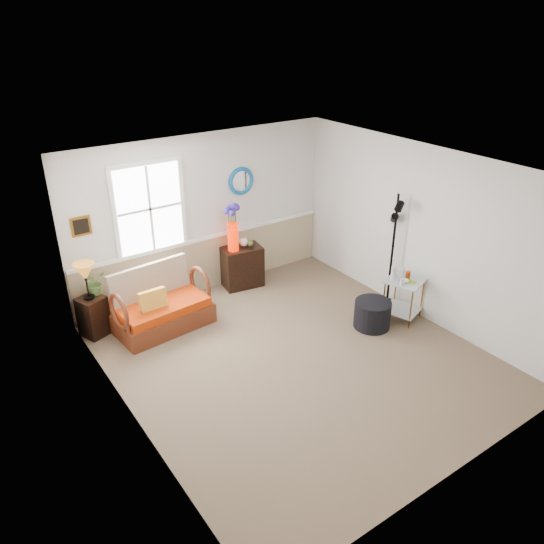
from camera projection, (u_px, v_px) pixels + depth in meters
floor at (297, 358)px, 7.19m from camera, size 4.50×5.00×0.01m
ceiling at (301, 170)px, 6.04m from camera, size 4.50×5.00×0.01m
walls at (299, 272)px, 6.62m from camera, size 4.51×5.01×2.60m
wainscot at (207, 264)px, 8.82m from camera, size 4.46×0.02×0.90m
chair_rail at (206, 238)px, 8.60m from camera, size 4.46×0.04×0.06m
window at (150, 209)px, 7.84m from camera, size 1.14×0.06×1.44m
picture at (81, 226)px, 7.35m from camera, size 0.28×0.03×0.28m
mirror at (241, 181)px, 8.60m from camera, size 0.47×0.07×0.47m
loveseat at (161, 300)px, 7.71m from camera, size 1.44×0.90×0.90m
throw_pillow at (154, 303)px, 7.55m from camera, size 0.40×0.11×0.40m
lamp_stand at (93, 316)px, 7.60m from camera, size 0.44×0.44×0.60m
table_lamp at (86, 282)px, 7.32m from camera, size 0.36×0.36×0.55m
potted_plant at (95, 285)px, 7.52m from camera, size 0.43×0.45×0.27m
cabinet at (242, 267)px, 8.95m from camera, size 0.71×0.52×0.70m
flower_vase at (233, 228)px, 8.53m from camera, size 0.32×0.32×0.78m
side_table at (403, 299)px, 8.00m from camera, size 0.65×0.65×0.65m
tabletop_items at (402, 273)px, 7.80m from camera, size 0.41×0.41×0.22m
floor_lamp at (392, 251)px, 8.13m from camera, size 0.35×0.35×1.84m
ottoman at (372, 314)px, 7.83m from camera, size 0.64×0.64×0.41m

